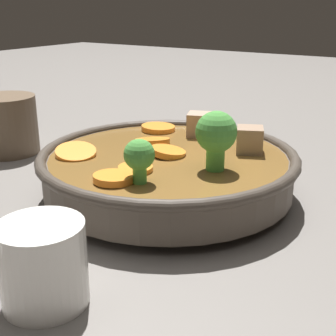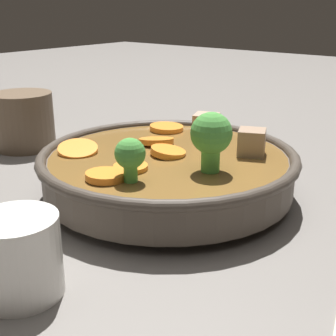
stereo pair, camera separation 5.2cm
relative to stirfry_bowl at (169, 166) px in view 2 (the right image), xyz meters
name	(u,v)px [view 2 (the right image)]	position (x,y,z in m)	size (l,w,h in m)	color
ground_plane	(168,195)	(0.00, 0.00, -0.04)	(3.00, 3.00, 0.00)	slate
stirfry_bowl	(169,166)	(0.00, 0.00, 0.00)	(0.29, 0.29, 0.11)	#51473D
tea_cup	(19,256)	(-0.03, 0.22, 0.00)	(0.06, 0.06, 0.06)	white
dark_mug	(23,121)	(0.28, -0.01, 0.01)	(0.11, 0.09, 0.08)	brown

